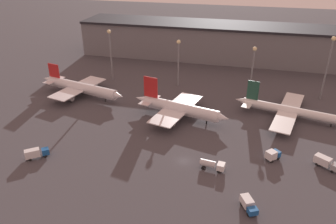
{
  "coord_description": "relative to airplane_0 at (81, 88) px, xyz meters",
  "views": [
    {
      "loc": [
        15.14,
        -80.92,
        58.54
      ],
      "look_at": [
        -9.86,
        19.41,
        6.0
      ],
      "focal_mm": 35.0,
      "sensor_mm": 36.0,
      "label": 1
    }
  ],
  "objects": [
    {
      "name": "service_vehicle_2",
      "position": [
        79.35,
        -29.89,
        -1.95
      ],
      "size": [
        4.98,
        5.07,
        3.18
      ],
      "rotation": [
        0.0,
        0.0,
        0.82
      ],
      "color": "#195199",
      "rests_on": "ground"
    },
    {
      "name": "lamp_post_0",
      "position": [
        5.6,
        21.78,
        11.82
      ],
      "size": [
        1.8,
        1.8,
        24.32
      ],
      "color": "slate",
      "rests_on": "ground"
    },
    {
      "name": "service_vehicle_4",
      "position": [
        72.81,
        -53.37,
        -2.12
      ],
      "size": [
        4.83,
        6.39,
        2.77
      ],
      "rotation": [
        0.0,
        0.0,
        -1.09
      ],
      "color": "#195199",
      "rests_on": "ground"
    },
    {
      "name": "service_vehicle_5",
      "position": [
        8.77,
        -46.57,
        -1.89
      ],
      "size": [
        6.79,
        6.03,
        3.23
      ],
      "rotation": [
        0.0,
        0.0,
        0.68
      ],
      "color": "#195199",
      "rests_on": "ground"
    },
    {
      "name": "terminal_building",
      "position": [
        53.3,
        67.69,
        6.31
      ],
      "size": [
        160.07,
        26.96,
        19.93
      ],
      "color": "slate",
      "rests_on": "ground"
    },
    {
      "name": "lamp_post_1",
      "position": [
        38.44,
        21.78,
        10.31
      ],
      "size": [
        1.8,
        1.8,
        21.6
      ],
      "color": "slate",
      "rests_on": "ground"
    },
    {
      "name": "airplane_2",
      "position": [
        87.18,
        0.13,
        -0.82
      ],
      "size": [
        44.12,
        36.86,
        12.26
      ],
      "rotation": [
        0.0,
        0.0,
        -0.23
      ],
      "color": "white",
      "rests_on": "ground"
    },
    {
      "name": "service_vehicle_3",
      "position": [
        94.5,
        -30.09,
        -1.94
      ],
      "size": [
        7.44,
        6.27,
        3.11
      ],
      "rotation": [
        0.0,
        0.0,
        -0.61
      ],
      "color": "#9EA3A8",
      "rests_on": "ground"
    },
    {
      "name": "lamp_post_3",
      "position": [
        100.93,
        21.78,
        13.26
      ],
      "size": [
        1.8,
        1.8,
        26.93
      ],
      "color": "slate",
      "rests_on": "ground"
    },
    {
      "name": "airplane_1",
      "position": [
        45.83,
        -9.64,
        0.07
      ],
      "size": [
        38.68,
        30.82,
        14.23
      ],
      "rotation": [
        0.0,
        0.0,
        -0.23
      ],
      "color": "silver",
      "rests_on": "ground"
    },
    {
      "name": "ground",
      "position": [
        53.3,
        -37.17,
        -3.7
      ],
      "size": [
        600.0,
        600.0,
        0.0
      ],
      "primitive_type": "plane",
      "color": "#423F44"
    },
    {
      "name": "airplane_0",
      "position": [
        0.0,
        0.0,
        0.0
      ],
      "size": [
        43.71,
        28.91,
        12.22
      ],
      "rotation": [
        0.0,
        0.0,
        -0.23
      ],
      "color": "silver",
      "rests_on": "ground"
    },
    {
      "name": "service_vehicle_1",
      "position": [
        62.16,
        -39.18,
        -2.1
      ],
      "size": [
        7.48,
        3.46,
        2.7
      ],
      "rotation": [
        0.0,
        0.0,
        -0.14
      ],
      "color": "white",
      "rests_on": "ground"
    },
    {
      "name": "lamp_post_2",
      "position": [
        71.36,
        21.78,
        9.82
      ],
      "size": [
        1.8,
        1.8,
        20.74
      ],
      "color": "slate",
      "rests_on": "ground"
    }
  ]
}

